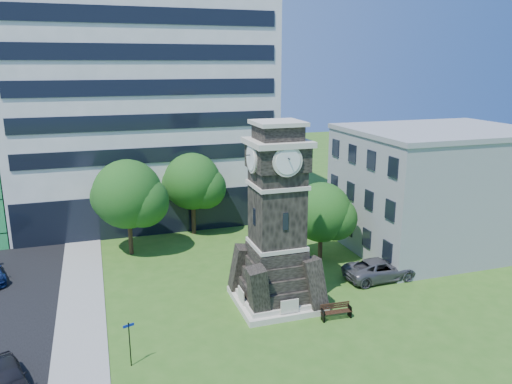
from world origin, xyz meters
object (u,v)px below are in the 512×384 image
object	(u,v)px
car_street_south	(7,377)
street_sign	(129,339)
park_bench	(336,311)
car_east_lot	(380,269)
clock_tower	(277,228)

from	to	relation	value
car_street_south	street_sign	size ratio (longest dim) A/B	1.61
park_bench	street_sign	bearing A→B (deg)	-171.77
street_sign	car_street_south	bearing A→B (deg)	162.96
car_street_south	car_east_lot	xyz separation A→B (m)	(24.54, 5.73, 0.08)
car_street_south	park_bench	distance (m)	18.71
park_bench	street_sign	world-z (taller)	street_sign
car_east_lot	clock_tower	bearing A→B (deg)	96.51
street_sign	park_bench	bearing A→B (deg)	-13.20
car_east_lot	street_sign	xyz separation A→B (m)	(-18.60, -5.58, 0.80)
car_street_south	clock_tower	bearing A→B (deg)	-2.84
park_bench	clock_tower	bearing A→B (deg)	134.12
car_street_south	park_bench	world-z (taller)	car_street_south
clock_tower	street_sign	xyz separation A→B (m)	(-9.88, -4.42, -3.70)
car_street_south	street_sign	xyz separation A→B (m)	(5.95, 0.16, 0.89)
car_east_lot	park_bench	distance (m)	7.34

